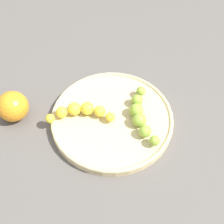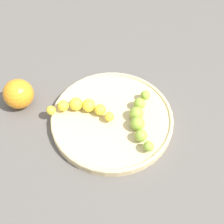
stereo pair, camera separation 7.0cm
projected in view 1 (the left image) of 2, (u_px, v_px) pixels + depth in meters
The scene contains 5 objects.
ground_plane at pixel (112, 121), 0.73m from camera, with size 2.40×2.40×0.00m, color #56514C.
fruit_bowl at pixel (112, 118), 0.72m from camera, with size 0.30×0.30×0.02m.
banana_yellow at pixel (81, 111), 0.70m from camera, with size 0.16×0.08×0.03m.
banana_green at pixel (140, 115), 0.69m from camera, with size 0.10×0.16×0.03m.
orange_fruit at pixel (13, 106), 0.71m from camera, with size 0.08×0.08×0.08m, color orange.
Camera 1 is at (-0.14, 0.40, 0.60)m, focal length 46.83 mm.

